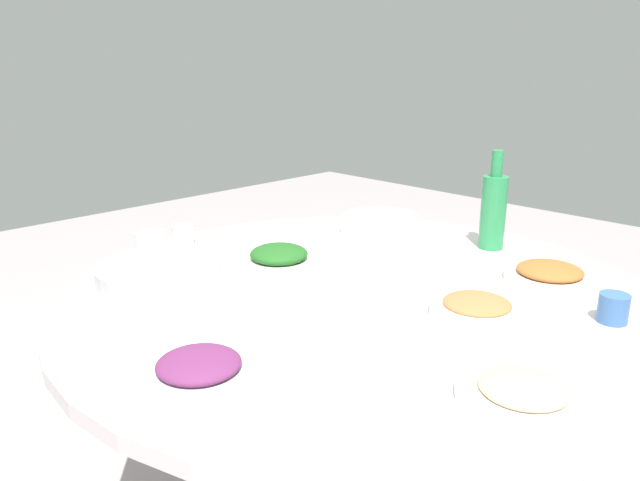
{
  "coord_description": "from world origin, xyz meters",
  "views": [
    {
      "loc": [
        -1.02,
        -0.9,
        1.28
      ],
      "look_at": [
        0.01,
        0.14,
        0.84
      ],
      "focal_mm": 34.6,
      "sensor_mm": 36.0,
      "label": 1
    }
  ],
  "objects_px": {
    "green_bottle": "(493,210)",
    "round_dining_table": "(357,325)",
    "dish_tofu_braise": "(477,307)",
    "dish_greens": "(279,258)",
    "dish_eggplant": "(199,369)",
    "soup_bowl": "(380,225)",
    "dish_stirfry": "(550,274)",
    "dish_noodles": "(523,392)",
    "tea_cup_side": "(151,245)",
    "tea_cup_far": "(613,308)",
    "rice_bowl": "(160,279)",
    "tea_cup_near": "(183,235)"
  },
  "relations": [
    {
      "from": "tea_cup_near",
      "to": "soup_bowl",
      "type": "bearing_deg",
      "value": -33.81
    },
    {
      "from": "dish_tofu_braise",
      "to": "dish_greens",
      "type": "relative_size",
      "value": 0.86
    },
    {
      "from": "soup_bowl",
      "to": "dish_stirfry",
      "type": "relative_size",
      "value": 1.12
    },
    {
      "from": "round_dining_table",
      "to": "soup_bowl",
      "type": "distance_m",
      "value": 0.5
    },
    {
      "from": "dish_greens",
      "to": "tea_cup_side",
      "type": "xyz_separation_m",
      "value": [
        -0.21,
        0.29,
        0.02
      ]
    },
    {
      "from": "green_bottle",
      "to": "tea_cup_side",
      "type": "xyz_separation_m",
      "value": [
        -0.74,
        0.61,
        -0.08
      ]
    },
    {
      "from": "dish_tofu_braise",
      "to": "dish_greens",
      "type": "xyz_separation_m",
      "value": [
        -0.09,
        0.54,
        0.0
      ]
    },
    {
      "from": "dish_eggplant",
      "to": "green_bottle",
      "type": "relative_size",
      "value": 0.78
    },
    {
      "from": "soup_bowl",
      "to": "tea_cup_far",
      "type": "height_order",
      "value": "tea_cup_far"
    },
    {
      "from": "dish_stirfry",
      "to": "dish_tofu_braise",
      "type": "bearing_deg",
      "value": 177.43
    },
    {
      "from": "dish_eggplant",
      "to": "green_bottle",
      "type": "height_order",
      "value": "green_bottle"
    },
    {
      "from": "dish_tofu_braise",
      "to": "tea_cup_far",
      "type": "relative_size",
      "value": 3.22
    },
    {
      "from": "dish_greens",
      "to": "dish_eggplant",
      "type": "bearing_deg",
      "value": -144.31
    },
    {
      "from": "dish_eggplant",
      "to": "green_bottle",
      "type": "distance_m",
      "value": 1.03
    },
    {
      "from": "dish_noodles",
      "to": "dish_greens",
      "type": "bearing_deg",
      "value": 78.35
    },
    {
      "from": "dish_greens",
      "to": "tea_cup_far",
      "type": "relative_size",
      "value": 3.76
    },
    {
      "from": "round_dining_table",
      "to": "dish_stirfry",
      "type": "xyz_separation_m",
      "value": [
        0.39,
        -0.29,
        0.11
      ]
    },
    {
      "from": "soup_bowl",
      "to": "dish_eggplant",
      "type": "relative_size",
      "value": 1.1
    },
    {
      "from": "dish_noodles",
      "to": "dish_greens",
      "type": "relative_size",
      "value": 0.93
    },
    {
      "from": "dish_greens",
      "to": "green_bottle",
      "type": "xyz_separation_m",
      "value": [
        0.53,
        -0.32,
        0.09
      ]
    },
    {
      "from": "tea_cup_far",
      "to": "tea_cup_side",
      "type": "height_order",
      "value": "tea_cup_side"
    },
    {
      "from": "dish_noodles",
      "to": "green_bottle",
      "type": "bearing_deg",
      "value": 33.8
    },
    {
      "from": "dish_eggplant",
      "to": "tea_cup_far",
      "type": "relative_size",
      "value": 3.53
    },
    {
      "from": "dish_eggplant",
      "to": "tea_cup_far",
      "type": "bearing_deg",
      "value": -28.98
    },
    {
      "from": "rice_bowl",
      "to": "soup_bowl",
      "type": "height_order",
      "value": "rice_bowl"
    },
    {
      "from": "tea_cup_near",
      "to": "rice_bowl",
      "type": "bearing_deg",
      "value": -129.97
    },
    {
      "from": "round_dining_table",
      "to": "dish_stirfry",
      "type": "height_order",
      "value": "dish_stirfry"
    },
    {
      "from": "dish_stirfry",
      "to": "green_bottle",
      "type": "xyz_separation_m",
      "value": [
        0.14,
        0.24,
        0.1
      ]
    },
    {
      "from": "green_bottle",
      "to": "round_dining_table",
      "type": "bearing_deg",
      "value": 175.1
    },
    {
      "from": "round_dining_table",
      "to": "green_bottle",
      "type": "relative_size",
      "value": 4.93
    },
    {
      "from": "dish_greens",
      "to": "tea_cup_near",
      "type": "relative_size",
      "value": 3.78
    },
    {
      "from": "dish_stirfry",
      "to": "tea_cup_near",
      "type": "distance_m",
      "value": 1.01
    },
    {
      "from": "dish_greens",
      "to": "tea_cup_side",
      "type": "height_order",
      "value": "tea_cup_side"
    },
    {
      "from": "rice_bowl",
      "to": "soup_bowl",
      "type": "bearing_deg",
      "value": -1.88
    },
    {
      "from": "rice_bowl",
      "to": "dish_noodles",
      "type": "bearing_deg",
      "value": -77.6
    },
    {
      "from": "dish_noodles",
      "to": "dish_tofu_braise",
      "type": "xyz_separation_m",
      "value": [
        0.25,
        0.24,
        0.0
      ]
    },
    {
      "from": "soup_bowl",
      "to": "rice_bowl",
      "type": "bearing_deg",
      "value": 178.12
    },
    {
      "from": "round_dining_table",
      "to": "soup_bowl",
      "type": "xyz_separation_m",
      "value": [
        0.41,
        0.27,
        0.12
      ]
    },
    {
      "from": "dish_stirfry",
      "to": "dish_greens",
      "type": "xyz_separation_m",
      "value": [
        -0.4,
        0.56,
        0.0
      ]
    },
    {
      "from": "round_dining_table",
      "to": "tea_cup_side",
      "type": "bearing_deg",
      "value": 111.32
    },
    {
      "from": "round_dining_table",
      "to": "rice_bowl",
      "type": "height_order",
      "value": "rice_bowl"
    },
    {
      "from": "green_bottle",
      "to": "dish_stirfry",
      "type": "bearing_deg",
      "value": -119.26
    },
    {
      "from": "round_dining_table",
      "to": "soup_bowl",
      "type": "bearing_deg",
      "value": 33.76
    },
    {
      "from": "dish_stirfry",
      "to": "green_bottle",
      "type": "relative_size",
      "value": 0.77
    },
    {
      "from": "green_bottle",
      "to": "dish_eggplant",
      "type": "bearing_deg",
      "value": -177.98
    },
    {
      "from": "dish_stirfry",
      "to": "soup_bowl",
      "type": "bearing_deg",
      "value": 87.81
    },
    {
      "from": "round_dining_table",
      "to": "rice_bowl",
      "type": "xyz_separation_m",
      "value": [
        -0.35,
        0.3,
        0.13
      ]
    },
    {
      "from": "dish_eggplant",
      "to": "dish_stirfry",
      "type": "bearing_deg",
      "value": -13.06
    },
    {
      "from": "dish_tofu_braise",
      "to": "tea_cup_side",
      "type": "height_order",
      "value": "tea_cup_side"
    },
    {
      "from": "soup_bowl",
      "to": "tea_cup_far",
      "type": "bearing_deg",
      "value": -102.23
    }
  ]
}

